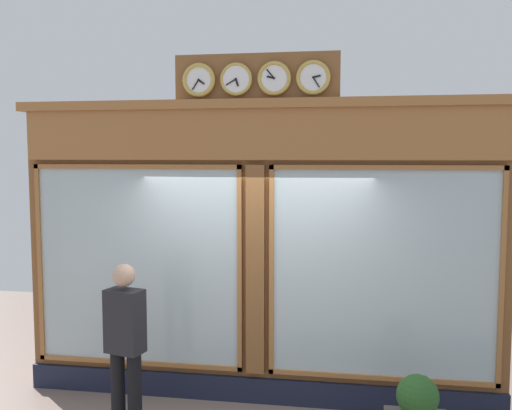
{
  "coord_description": "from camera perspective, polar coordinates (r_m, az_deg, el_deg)",
  "views": [
    {
      "loc": [
        -0.97,
        5.93,
        2.74
      ],
      "look_at": [
        0.0,
        0.0,
        2.2
      ],
      "focal_mm": 39.26,
      "sensor_mm": 36.0,
      "label": 1
    }
  ],
  "objects": [
    {
      "name": "shop_facade",
      "position": [
        6.22,
        0.19,
        -4.61
      ],
      "size": [
        5.41,
        0.42,
        3.81
      ],
      "color": "brown",
      "rests_on": "ground_plane"
    },
    {
      "name": "pedestrian",
      "position": [
        5.74,
        -13.18,
        -13.35
      ],
      "size": [
        0.4,
        0.31,
        1.69
      ],
      "color": "black",
      "rests_on": "ground_plane"
    },
    {
      "name": "planter_shrub",
      "position": [
        5.43,
        16.14,
        -18.17
      ],
      "size": [
        0.37,
        0.37,
        0.37
      ],
      "primitive_type": "sphere",
      "color": "#285623",
      "rests_on": "planter_box"
    }
  ]
}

